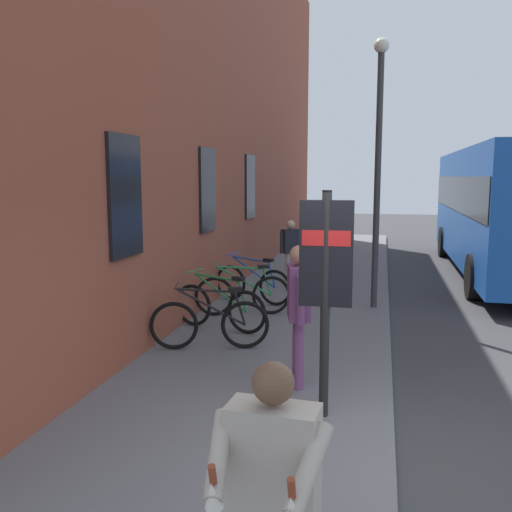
% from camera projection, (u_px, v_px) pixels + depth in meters
% --- Properties ---
extents(ground, '(60.00, 60.00, 0.00)m').
position_uv_depth(ground, '(443.00, 318.00, 10.44)').
color(ground, '#38383A').
extents(sidewalk_pavement, '(24.00, 3.50, 0.12)m').
position_uv_depth(sidewalk_pavement, '(312.00, 288.00, 12.97)').
color(sidewalk_pavement, slate).
rests_on(sidewalk_pavement, ground).
extents(station_facade, '(22.00, 0.65, 9.94)m').
position_uv_depth(station_facade, '(237.00, 82.00, 13.68)').
color(station_facade, brown).
rests_on(station_facade, ground).
extents(bicycle_mid_rack, '(0.62, 1.72, 0.97)m').
position_uv_depth(bicycle_mid_rack, '(210.00, 323.00, 8.16)').
color(bicycle_mid_rack, black).
rests_on(bicycle_mid_rack, sidewalk_pavement).
extents(bicycle_end_of_row, '(0.63, 1.72, 0.97)m').
position_uv_depth(bicycle_end_of_row, '(220.00, 307.00, 9.19)').
color(bicycle_end_of_row, black).
rests_on(bicycle_end_of_row, sidewalk_pavement).
extents(bicycle_by_door, '(0.68, 1.70, 0.97)m').
position_uv_depth(bicycle_by_door, '(243.00, 294.00, 10.18)').
color(bicycle_by_door, black).
rests_on(bicycle_by_door, sidewalk_pavement).
extents(bicycle_under_window, '(0.68, 1.70, 0.97)m').
position_uv_depth(bicycle_under_window, '(253.00, 284.00, 11.19)').
color(bicycle_under_window, black).
rests_on(bicycle_under_window, sidewalk_pavement).
extents(transit_info_sign, '(0.10, 0.55, 2.40)m').
position_uv_depth(transit_info_sign, '(326.00, 268.00, 5.70)').
color(transit_info_sign, black).
rests_on(transit_info_sign, sidewalk_pavement).
extents(city_bus, '(10.52, 2.70, 3.35)m').
position_uv_depth(city_bus, '(505.00, 204.00, 14.78)').
color(city_bus, '#1951B2').
rests_on(city_bus, ground).
extents(pedestrian_near_bus, '(0.45, 0.47, 1.51)m').
position_uv_depth(pedestrian_near_bus, '(291.00, 245.00, 13.12)').
color(pedestrian_near_bus, '#B2A599').
rests_on(pedestrian_near_bus, sidewalk_pavement).
extents(pedestrian_crossing_street, '(0.64, 0.36, 1.73)m').
position_uv_depth(pedestrian_crossing_street, '(299.00, 301.00, 6.60)').
color(pedestrian_crossing_street, '#723F72').
rests_on(pedestrian_crossing_street, sidewalk_pavement).
extents(tourist_with_hotdogs, '(0.58, 0.63, 1.62)m').
position_uv_depth(tourist_with_hotdogs, '(272.00, 481.00, 2.80)').
color(tourist_with_hotdogs, '#334C8C').
rests_on(tourist_with_hotdogs, sidewalk_pavement).
extents(street_lamp, '(0.28, 0.28, 5.06)m').
position_uv_depth(street_lamp, '(378.00, 151.00, 10.44)').
color(street_lamp, '#333338').
rests_on(street_lamp, sidewalk_pavement).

